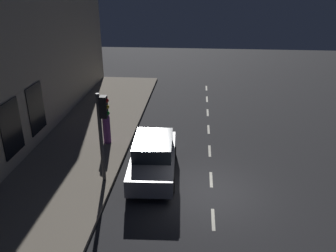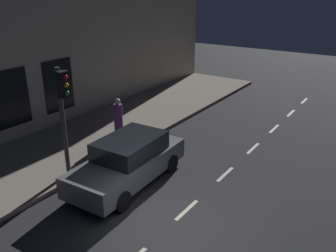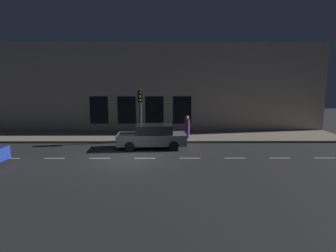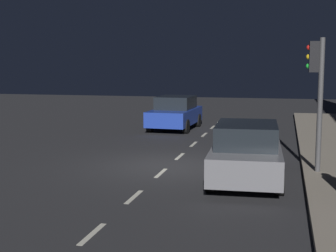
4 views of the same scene
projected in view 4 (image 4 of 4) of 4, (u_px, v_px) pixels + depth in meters
The scene contains 5 objects.
ground_plane at pixel (169, 166), 15.10m from camera, with size 60.00×60.00×0.00m, color #28282B.
lane_centre_line at pixel (161, 173), 14.14m from camera, with size 0.12×27.20×0.01m.
traffic_light at pixel (317, 81), 13.41m from camera, with size 0.49×0.32×3.71m.
parked_car_0 at pixel (175, 113), 23.37m from camera, with size 2.06×4.06×1.58m.
parked_car_1 at pixel (247, 152), 13.16m from camera, with size 2.06×4.57×1.58m.
Camera 4 is at (3.43, -14.42, 3.19)m, focal length 52.22 mm.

